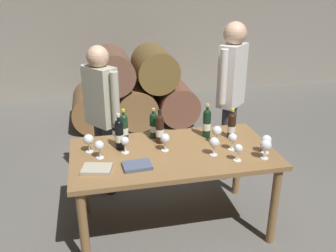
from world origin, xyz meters
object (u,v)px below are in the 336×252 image
object	(u,v)px
wine_glass_5	(125,142)
wine_glass_8	(238,149)
wine_bottle_4	(119,134)
wine_glass_7	(214,143)
wine_glass_6	(266,145)
taster_seated_left	(102,109)
wine_glass_9	(266,141)
wine_glass_1	(99,146)
sommelier_presenting	(231,88)
tasting_notebook	(97,169)
wine_bottle_0	(154,125)
wine_bottle_5	(160,129)
wine_bottle_2	(124,127)
wine_glass_2	(233,138)
wine_glass_3	(217,131)
wine_bottle_1	(232,125)
dining_table	(173,161)
leather_ledger	(137,166)
wine_bottle_3	(207,123)
wine_glass_0	(88,140)

from	to	relation	value
wine_glass_5	wine_glass_8	distance (m)	0.92
wine_bottle_4	wine_glass_7	bearing A→B (deg)	-21.16
wine_glass_6	taster_seated_left	size ratio (longest dim) A/B	0.11
wine_glass_9	wine_glass_1	bearing A→B (deg)	171.56
wine_glass_7	sommelier_presenting	xyz separation A→B (m)	(0.48, 0.88, 0.17)
wine_glass_9	tasting_notebook	world-z (taller)	wine_glass_9
wine_glass_9	wine_bottle_0	bearing A→B (deg)	149.24
wine_bottle_5	wine_glass_9	xyz separation A→B (m)	(0.82, -0.39, -0.02)
wine_glass_1	wine_glass_9	bearing A→B (deg)	-8.44
wine_bottle_2	wine_glass_6	xyz separation A→B (m)	(1.07, -0.59, -0.01)
wine_glass_1	wine_glass_2	xyz separation A→B (m)	(1.10, -0.09, -0.00)
wine_glass_1	wine_glass_3	bearing A→B (deg)	3.88
wine_bottle_1	wine_glass_7	world-z (taller)	wine_bottle_1
wine_bottle_0	wine_glass_8	xyz separation A→B (m)	(0.57, -0.59, -0.02)
wine_glass_1	wine_glass_6	world-z (taller)	wine_glass_6
wine_bottle_5	wine_glass_5	world-z (taller)	wine_bottle_5
wine_bottle_2	sommelier_presenting	size ratio (longest dim) A/B	0.17
wine_glass_5	dining_table	bearing A→B (deg)	-8.87
wine_bottle_1	wine_glass_5	size ratio (longest dim) A/B	1.91
wine_bottle_2	leather_ledger	bearing A→B (deg)	-85.29
wine_bottle_1	wine_glass_3	distance (m)	0.18
dining_table	sommelier_presenting	distance (m)	1.16
wine_bottle_4	wine_glass_6	xyz separation A→B (m)	(1.12, -0.43, -0.02)
wine_glass_7	sommelier_presenting	size ratio (longest dim) A/B	0.09
wine_bottle_3	wine_bottle_4	xyz separation A→B (m)	(-0.80, -0.08, 0.00)
wine_bottle_4	tasting_notebook	xyz separation A→B (m)	(-0.21, -0.34, -0.12)
wine_glass_0	wine_glass_1	world-z (taller)	wine_glass_0
wine_bottle_1	wine_glass_2	size ratio (longest dim) A/B	1.85
wine_glass_0	wine_glass_6	distance (m)	1.44
dining_table	wine_bottle_2	distance (m)	0.53
wine_bottle_5	wine_glass_7	distance (m)	0.51
wine_bottle_1	wine_glass_1	xyz separation A→B (m)	(-1.18, -0.15, -0.01)
wine_bottle_4	wine_glass_8	distance (m)	0.99
wine_glass_0	wine_glass_3	xyz separation A→B (m)	(1.10, -0.06, 0.00)
wine_glass_1	wine_glass_5	world-z (taller)	wine_glass_1
wine_bottle_0	wine_glass_0	distance (m)	0.61
wine_glass_9	wine_glass_7	bearing A→B (deg)	172.92
wine_bottle_2	wine_glass_5	bearing A→B (deg)	-94.89
wine_glass_3	wine_glass_7	bearing A→B (deg)	-115.02
sommelier_presenting	wine_glass_1	bearing A→B (deg)	-152.25
wine_bottle_1	wine_glass_7	xyz separation A→B (m)	(-0.27, -0.29, -0.01)
wine_bottle_3	leather_ledger	distance (m)	0.83
wine_bottle_1	wine_glass_8	distance (m)	0.44
wine_bottle_2	wine_glass_0	world-z (taller)	wine_bottle_2
wine_glass_7	tasting_notebook	bearing A→B (deg)	-176.57
wine_glass_5	wine_glass_9	bearing A→B (deg)	-12.32
wine_bottle_2	wine_glass_8	bearing A→B (deg)	-34.56
wine_glass_3	wine_bottle_1	bearing A→B (deg)	25.25
wine_bottle_5	wine_glass_3	world-z (taller)	wine_bottle_5
tasting_notebook	wine_bottle_3	bearing A→B (deg)	36.71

